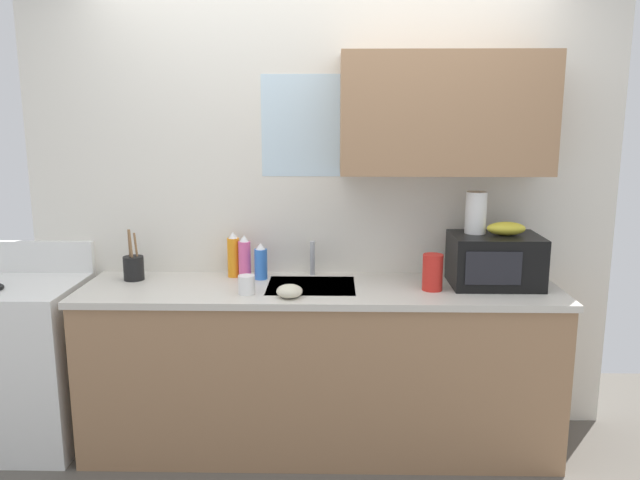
# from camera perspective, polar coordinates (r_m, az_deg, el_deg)

# --- Properties ---
(kitchen_wall_assembly) EXTENTS (3.28, 0.42, 2.50)m
(kitchen_wall_assembly) POSITION_cam_1_polar(r_m,az_deg,el_deg) (3.53, 2.27, 4.40)
(kitchen_wall_assembly) COLOR silver
(kitchen_wall_assembly) RESTS_ON ground
(counter_unit) EXTENTS (2.51, 0.63, 0.90)m
(counter_unit) POSITION_cam_1_polar(r_m,az_deg,el_deg) (3.47, -0.01, -11.27)
(counter_unit) COLOR #9E7551
(counter_unit) RESTS_ON ground
(sink_faucet) EXTENTS (0.03, 0.03, 0.19)m
(sink_faucet) POSITION_cam_1_polar(r_m,az_deg,el_deg) (3.53, -0.68, -1.66)
(sink_faucet) COLOR #B2B5BA
(sink_faucet) RESTS_ON counter_unit
(stove_range) EXTENTS (0.60, 0.60, 1.08)m
(stove_range) POSITION_cam_1_polar(r_m,az_deg,el_deg) (3.85, -24.93, -10.04)
(stove_range) COLOR white
(stove_range) RESTS_ON ground
(microwave) EXTENTS (0.46, 0.35, 0.27)m
(microwave) POSITION_cam_1_polar(r_m,az_deg,el_deg) (3.44, 15.48, -1.78)
(microwave) COLOR black
(microwave) RESTS_ON counter_unit
(banana_bunch) EXTENTS (0.20, 0.11, 0.07)m
(banana_bunch) POSITION_cam_1_polar(r_m,az_deg,el_deg) (3.42, 16.45, 1.00)
(banana_bunch) COLOR gold
(banana_bunch) RESTS_ON microwave
(paper_towel_roll) EXTENTS (0.11, 0.11, 0.22)m
(paper_towel_roll) POSITION_cam_1_polar(r_m,az_deg,el_deg) (3.42, 13.88, 2.41)
(paper_towel_roll) COLOR white
(paper_towel_roll) RESTS_ON microwave
(dish_soap_bottle_blue) EXTENTS (0.07, 0.07, 0.20)m
(dish_soap_bottle_blue) POSITION_cam_1_polar(r_m,az_deg,el_deg) (3.47, -5.36, -2.01)
(dish_soap_bottle_blue) COLOR blue
(dish_soap_bottle_blue) RESTS_ON counter_unit
(dish_soap_bottle_pink) EXTENTS (0.07, 0.07, 0.24)m
(dish_soap_bottle_pink) POSITION_cam_1_polar(r_m,az_deg,el_deg) (3.49, -6.81, -1.62)
(dish_soap_bottle_pink) COLOR #E55999
(dish_soap_bottle_pink) RESTS_ON counter_unit
(dish_soap_bottle_orange) EXTENTS (0.07, 0.07, 0.25)m
(dish_soap_bottle_orange) POSITION_cam_1_polar(r_m,az_deg,el_deg) (3.53, -7.81, -1.40)
(dish_soap_bottle_orange) COLOR orange
(dish_soap_bottle_orange) RESTS_ON counter_unit
(cereal_canister) EXTENTS (0.10, 0.10, 0.19)m
(cereal_canister) POSITION_cam_1_polar(r_m,az_deg,el_deg) (3.29, 10.12, -2.88)
(cereal_canister) COLOR red
(cereal_canister) RESTS_ON counter_unit
(mug_white) EXTENTS (0.08, 0.08, 0.09)m
(mug_white) POSITION_cam_1_polar(r_m,az_deg,el_deg) (3.21, -6.64, -4.02)
(mug_white) COLOR white
(mug_white) RESTS_ON counter_unit
(utensil_crock) EXTENTS (0.11, 0.11, 0.28)m
(utensil_crock) POSITION_cam_1_polar(r_m,az_deg,el_deg) (3.59, -16.46, -2.36)
(utensil_crock) COLOR black
(utensil_crock) RESTS_ON counter_unit
(small_bowl) EXTENTS (0.13, 0.13, 0.06)m
(small_bowl) POSITION_cam_1_polar(r_m,az_deg,el_deg) (3.13, -2.77, -4.62)
(small_bowl) COLOR beige
(small_bowl) RESTS_ON counter_unit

